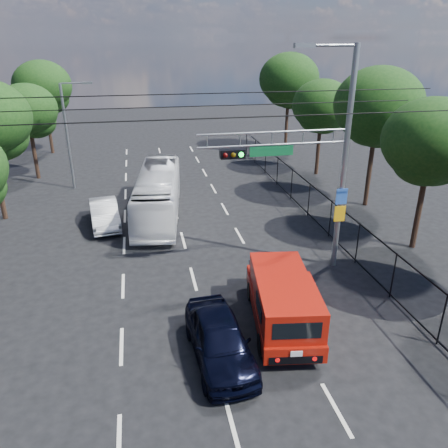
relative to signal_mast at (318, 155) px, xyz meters
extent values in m
plane|color=black|center=(-5.28, -7.99, -5.24)|extent=(120.00, 120.00, 0.00)
cube|color=beige|center=(-8.28, -7.99, -5.24)|extent=(0.12, 2.00, 0.01)
cube|color=beige|center=(-8.28, -3.99, -5.24)|extent=(0.12, 2.00, 0.01)
cube|color=beige|center=(-8.28, 0.01, -5.24)|extent=(0.12, 2.00, 0.01)
cube|color=beige|center=(-8.28, 4.01, -5.24)|extent=(0.12, 2.00, 0.01)
cube|color=beige|center=(-8.28, 8.01, -5.24)|extent=(0.12, 2.00, 0.01)
cube|color=beige|center=(-8.28, 12.01, -5.24)|extent=(0.12, 2.00, 0.01)
cube|color=beige|center=(-8.28, 16.01, -5.24)|extent=(0.12, 2.00, 0.01)
cube|color=beige|center=(-8.28, 20.01, -5.24)|extent=(0.12, 2.00, 0.01)
cube|color=beige|center=(-8.28, 24.01, -5.24)|extent=(0.12, 2.00, 0.01)
cube|color=beige|center=(-5.28, -7.99, -5.24)|extent=(0.12, 2.00, 0.01)
cube|color=beige|center=(-5.28, -3.99, -5.24)|extent=(0.12, 2.00, 0.01)
cube|color=beige|center=(-5.28, 0.01, -5.24)|extent=(0.12, 2.00, 0.01)
cube|color=beige|center=(-5.28, 4.01, -5.24)|extent=(0.12, 2.00, 0.01)
cube|color=beige|center=(-5.28, 8.01, -5.24)|extent=(0.12, 2.00, 0.01)
cube|color=beige|center=(-5.28, 12.01, -5.24)|extent=(0.12, 2.00, 0.01)
cube|color=beige|center=(-5.28, 16.01, -5.24)|extent=(0.12, 2.00, 0.01)
cube|color=beige|center=(-5.28, 20.01, -5.24)|extent=(0.12, 2.00, 0.01)
cube|color=beige|center=(-5.28, 24.01, -5.24)|extent=(0.12, 2.00, 0.01)
cube|color=beige|center=(-2.28, -7.99, -5.24)|extent=(0.12, 2.00, 0.01)
cube|color=beige|center=(-2.28, -3.99, -5.24)|extent=(0.12, 2.00, 0.01)
cube|color=beige|center=(-2.28, 0.01, -5.24)|extent=(0.12, 2.00, 0.01)
cube|color=beige|center=(-2.28, 4.01, -5.24)|extent=(0.12, 2.00, 0.01)
cube|color=beige|center=(-2.28, 8.01, -5.24)|extent=(0.12, 2.00, 0.01)
cube|color=beige|center=(-2.28, 12.01, -5.24)|extent=(0.12, 2.00, 0.01)
cube|color=beige|center=(-2.28, 16.01, -5.24)|extent=(0.12, 2.00, 0.01)
cube|color=beige|center=(-2.28, 20.01, -5.24)|extent=(0.12, 2.00, 0.01)
cube|color=beige|center=(-2.28, 24.01, -5.24)|extent=(0.12, 2.00, 0.01)
cylinder|color=slate|center=(1.22, 0.01, -0.49)|extent=(0.24, 0.24, 9.50)
cylinder|color=slate|center=(0.22, 0.01, 4.16)|extent=(2.00, 0.10, 0.10)
cube|color=slate|center=(-0.88, 0.01, 4.16)|extent=(0.80, 0.25, 0.18)
cylinder|color=slate|center=(-1.88, 0.01, 1.01)|extent=(6.20, 0.08, 0.08)
cylinder|color=slate|center=(-1.88, 0.01, 0.51)|extent=(6.20, 0.08, 0.08)
cube|color=black|center=(-3.58, 0.01, 0.21)|extent=(1.00, 0.28, 0.35)
sphere|color=#3F0505|center=(-3.90, -0.14, 0.21)|extent=(0.20, 0.20, 0.20)
sphere|color=#4C3805|center=(-3.58, -0.14, 0.21)|extent=(0.20, 0.20, 0.20)
sphere|color=#0CE533|center=(-3.26, -0.14, 0.21)|extent=(0.20, 0.20, 0.20)
cube|color=#0B5329|center=(-1.98, 0.01, 0.26)|extent=(1.80, 0.05, 0.40)
cube|color=#2552AF|center=(1.20, -0.13, -1.84)|extent=(0.50, 0.04, 0.70)
cube|color=#D99B0B|center=(1.20, -0.13, -2.64)|extent=(0.50, 0.04, 0.70)
cylinder|color=slate|center=(0.62, 0.01, 0.76)|extent=(0.05, 0.05, 0.50)
cylinder|color=slate|center=(-0.68, 0.01, 0.76)|extent=(0.05, 0.05, 0.50)
cylinder|color=slate|center=(-1.98, 0.01, 0.76)|extent=(0.05, 0.05, 0.50)
cylinder|color=slate|center=(-3.28, 0.01, 0.76)|extent=(0.05, 0.05, 0.50)
cylinder|color=slate|center=(-4.58, 0.01, 0.76)|extent=(0.05, 0.05, 0.50)
cylinder|color=slate|center=(-11.78, 14.01, -1.74)|extent=(0.18, 0.18, 7.00)
cylinder|color=slate|center=(-10.98, 14.01, 1.76)|extent=(1.60, 0.09, 0.09)
cube|color=slate|center=(-10.08, 14.01, 1.76)|extent=(0.60, 0.22, 0.15)
cylinder|color=black|center=(-5.28, -1.99, 1.96)|extent=(22.00, 0.04, 0.04)
cylinder|color=black|center=(-5.28, 1.51, 2.36)|extent=(22.00, 0.04, 0.04)
cylinder|color=black|center=(-5.28, 3.01, 1.66)|extent=(22.00, 0.04, 0.04)
cube|color=black|center=(2.32, 4.01, -3.29)|extent=(0.04, 34.00, 0.06)
cube|color=black|center=(2.32, 4.01, -5.09)|extent=(0.04, 34.00, 0.06)
cylinder|color=black|center=(2.32, -5.99, -4.24)|extent=(0.06, 0.06, 2.00)
cylinder|color=black|center=(2.32, -2.99, -4.24)|extent=(0.06, 0.06, 2.00)
cylinder|color=black|center=(2.32, 0.01, -4.24)|extent=(0.06, 0.06, 2.00)
cylinder|color=black|center=(2.32, 3.01, -4.24)|extent=(0.06, 0.06, 2.00)
cylinder|color=black|center=(2.32, 6.01, -4.24)|extent=(0.06, 0.06, 2.00)
cylinder|color=black|center=(2.32, 9.01, -4.24)|extent=(0.06, 0.06, 2.00)
cylinder|color=black|center=(2.32, 12.01, -4.24)|extent=(0.06, 0.06, 2.00)
cylinder|color=black|center=(2.32, 15.01, -4.24)|extent=(0.06, 0.06, 2.00)
cylinder|color=black|center=(2.32, 18.01, -4.24)|extent=(0.06, 0.06, 2.00)
cylinder|color=black|center=(2.32, 21.01, -4.24)|extent=(0.06, 0.06, 2.00)
cylinder|color=black|center=(5.92, 1.01, -3.14)|extent=(0.28, 0.28, 4.20)
ellipsoid|color=black|center=(5.92, 1.01, 0.16)|extent=(4.50, 4.50, 3.83)
ellipsoid|color=black|center=(6.32, 1.31, -0.89)|extent=(3.00, 3.00, 2.40)
ellipsoid|color=black|center=(5.57, 0.81, -0.74)|extent=(2.85, 2.85, 2.28)
cylinder|color=black|center=(6.52, 7.01, -2.86)|extent=(0.28, 0.28, 4.76)
ellipsoid|color=black|center=(6.52, 7.01, 0.88)|extent=(5.10, 5.10, 4.33)
ellipsoid|color=black|center=(6.92, 7.31, -0.31)|extent=(3.40, 3.40, 2.72)
ellipsoid|color=black|center=(6.17, 6.81, -0.14)|extent=(3.23, 3.23, 2.58)
cylinder|color=black|center=(6.12, 14.01, -3.23)|extent=(0.28, 0.28, 4.03)
ellipsoid|color=black|center=(6.12, 14.01, -0.06)|extent=(4.32, 4.32, 3.67)
ellipsoid|color=black|center=(6.52, 14.31, -1.07)|extent=(2.88, 2.88, 2.30)
ellipsoid|color=black|center=(5.77, 13.81, -0.92)|extent=(2.74, 2.74, 2.19)
cylinder|color=black|center=(6.32, 22.01, -2.78)|extent=(0.28, 0.28, 4.93)
ellipsoid|color=black|center=(6.32, 22.01, 1.09)|extent=(5.28, 5.28, 4.49)
ellipsoid|color=black|center=(6.72, 22.31, -0.14)|extent=(3.52, 3.52, 2.82)
ellipsoid|color=black|center=(5.97, 21.81, 0.04)|extent=(3.34, 3.34, 2.68)
cylinder|color=black|center=(-14.68, 17.01, -3.28)|extent=(0.28, 0.28, 3.92)
ellipsoid|color=black|center=(-14.68, 17.01, -0.20)|extent=(4.20, 4.20, 3.57)
ellipsoid|color=black|center=(-14.28, 17.31, -1.18)|extent=(2.80, 2.80, 2.24)
ellipsoid|color=black|center=(-15.03, 16.81, -1.04)|extent=(2.66, 2.66, 2.13)
cylinder|color=black|center=(-14.88, 25.01, -2.95)|extent=(0.28, 0.28, 4.59)
ellipsoid|color=black|center=(-14.88, 25.01, 0.66)|extent=(4.92, 4.92, 4.18)
ellipsoid|color=black|center=(-14.48, 25.31, -0.49)|extent=(3.28, 3.28, 2.62)
ellipsoid|color=black|center=(-15.23, 24.81, -0.32)|extent=(3.12, 3.12, 2.49)
cylinder|color=black|center=(-3.22, -2.08, -4.88)|extent=(0.37, 0.77, 0.73)
cylinder|color=black|center=(-1.46, -2.33, -4.88)|extent=(0.37, 0.77, 0.73)
cylinder|color=black|center=(-3.69, -5.30, -4.88)|extent=(0.37, 0.77, 0.73)
cylinder|color=black|center=(-1.92, -5.55, -4.88)|extent=(0.37, 0.77, 0.73)
cube|color=maroon|center=(-2.57, -3.81, -4.59)|extent=(2.72, 5.48, 0.59)
cube|color=maroon|center=(-2.24, -1.48, -4.51)|extent=(2.00, 0.85, 0.58)
cube|color=black|center=(-2.20, -1.20, -4.25)|extent=(1.83, 0.67, 0.32)
cube|color=maroon|center=(-2.40, -2.62, -3.83)|extent=(2.10, 1.88, 1.00)
cube|color=black|center=(-2.51, -3.40, -3.77)|extent=(1.62, 0.28, 0.58)
cube|color=maroon|center=(-2.74, -4.96, -3.75)|extent=(2.31, 2.93, 1.10)
cube|color=black|center=(-1.76, -5.10, -3.72)|extent=(0.22, 1.25, 0.47)
cube|color=black|center=(-3.71, -4.82, -3.72)|extent=(0.22, 1.25, 0.47)
cube|color=black|center=(-2.93, -6.26, -3.72)|extent=(1.51, 0.27, 0.58)
cube|color=black|center=(-2.94, -6.39, -4.72)|extent=(1.67, 0.32, 0.27)
cube|color=silver|center=(-2.95, -6.43, -4.46)|extent=(0.37, 0.08, 0.19)
imported|color=black|center=(-5.12, -5.23, -4.50)|extent=(2.02, 4.47, 1.49)
imported|color=white|center=(-6.28, 7.83, -3.91)|extent=(3.42, 9.74, 2.66)
imported|color=silver|center=(-9.32, 6.88, -4.56)|extent=(1.97, 4.32, 1.37)
camera|label=1|loc=(-7.21, -16.46, 4.42)|focal=35.00mm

